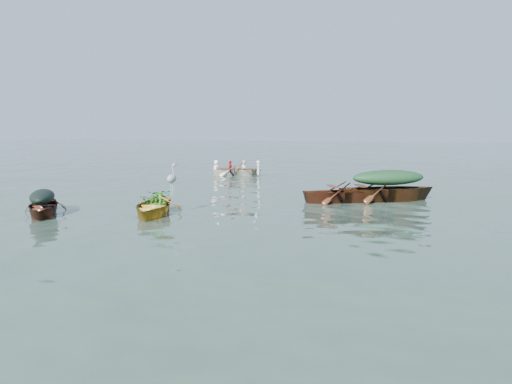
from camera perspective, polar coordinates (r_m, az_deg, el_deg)
ground at (r=14.47m, az=-1.31°, el=-2.46°), size 140.00×140.00×0.00m
yellow_dinghy at (r=14.54m, az=-11.69°, el=-2.57°), size 2.28×3.43×0.85m
dark_covered_boat at (r=15.50m, az=-23.14°, el=-2.40°), size 2.86×3.27×0.77m
green_tarp_boat at (r=17.47m, az=14.82°, el=-0.99°), size 4.71×3.52×1.09m
open_wooden_boat at (r=16.90m, az=10.25°, el=-1.14°), size 4.11×2.91×0.90m
rowed_boat at (r=25.56m, az=-2.15°, el=1.88°), size 3.66×1.98×0.79m
dark_tarp_cover at (r=15.42m, az=-23.25°, el=-0.26°), size 1.57×1.80×0.40m
green_tarp_cover at (r=17.38m, az=14.91°, el=1.64°), size 2.59×1.93×0.52m
thwart_benches at (r=16.83m, az=10.29°, el=0.45°), size 2.11×1.57×0.04m
heron at (r=14.35m, az=-9.60°, el=0.93°), size 0.39×0.47×0.92m
dinghy_weeds at (r=14.96m, az=-11.20°, el=0.53°), size 0.94×1.07×0.60m
rowers at (r=25.50m, az=-2.15°, el=3.61°), size 2.62×1.59×0.76m
oars at (r=25.52m, az=-2.15°, el=2.83°), size 1.30×2.66×0.06m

